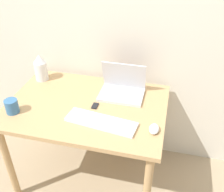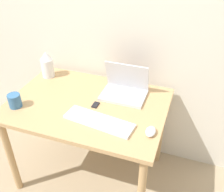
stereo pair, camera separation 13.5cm
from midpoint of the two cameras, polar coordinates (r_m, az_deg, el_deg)
name	(u,v)px [view 1 (the left image)]	position (r m, az deg, el deg)	size (l,w,h in m)	color
wall_back	(102,7)	(1.94, -4.24, 18.83)	(6.00, 0.05, 2.50)	silver
desk	(87,115)	(1.85, -7.53, -4.20)	(1.08, 0.75, 0.71)	tan
laptop	(122,88)	(1.86, 0.20, 1.73)	(0.31, 0.22, 0.23)	silver
keyboard	(101,122)	(1.62, -4.78, -5.68)	(0.46, 0.19, 0.02)	white
mouse	(154,129)	(1.57, 6.70, -7.19)	(0.06, 0.09, 0.03)	white
vase	(41,68)	(2.10, -17.07, 5.87)	(0.10, 0.10, 0.21)	white
mp3_player	(95,106)	(1.77, -5.91, -2.20)	(0.04, 0.06, 0.01)	black
mug	(12,106)	(1.83, -22.98, -2.13)	(0.08, 0.08, 0.09)	teal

